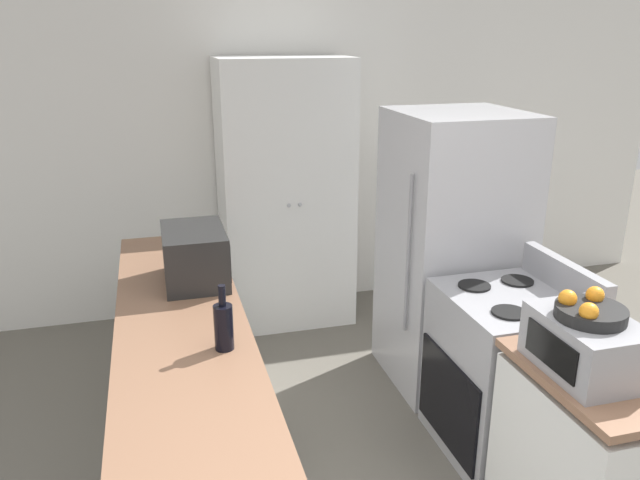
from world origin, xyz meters
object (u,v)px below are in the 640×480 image
at_px(stove, 505,373).
at_px(refrigerator, 452,251).
at_px(fruit_bowl, 589,310).
at_px(microwave, 195,256).
at_px(pantry_cabinet, 285,195).
at_px(wine_bottle, 224,325).
at_px(toaster_oven, 586,345).

height_order(stove, refrigerator, refrigerator).
bearing_deg(fruit_bowl, microwave, 135.84).
height_order(pantry_cabinet, wine_bottle, pantry_cabinet).
relative_size(refrigerator, microwave, 3.65).
relative_size(stove, refrigerator, 0.61).
distance_m(pantry_cabinet, wine_bottle, 2.19).
bearing_deg(wine_bottle, microwave, 93.79).
xyz_separation_m(stove, toaster_oven, (-0.14, -0.71, 0.55)).
bearing_deg(wine_bottle, fruit_bowl, -22.56).
xyz_separation_m(toaster_oven, fruit_bowl, (-0.01, 0.00, 0.15)).
distance_m(stove, toaster_oven, 0.91).
distance_m(toaster_oven, fruit_bowl, 0.15).
relative_size(stove, fruit_bowl, 3.94).
height_order(wine_bottle, fruit_bowl, fruit_bowl).
bearing_deg(microwave, toaster_oven, -44.11).
relative_size(microwave, wine_bottle, 1.63).
relative_size(microwave, fruit_bowl, 1.77).
relative_size(microwave, toaster_oven, 1.07).
height_order(refrigerator, wine_bottle, refrigerator).
bearing_deg(microwave, wine_bottle, -86.21).
xyz_separation_m(stove, wine_bottle, (-1.48, -0.15, 0.55)).
height_order(wine_bottle, toaster_oven, wine_bottle).
height_order(pantry_cabinet, fruit_bowl, pantry_cabinet).
height_order(refrigerator, toaster_oven, refrigerator).
xyz_separation_m(pantry_cabinet, refrigerator, (0.81, -1.14, -0.14)).
xyz_separation_m(microwave, fruit_bowl, (1.39, -1.35, 0.12)).
relative_size(wine_bottle, fruit_bowl, 1.09).
height_order(pantry_cabinet, toaster_oven, pantry_cabinet).
height_order(stove, toaster_oven, toaster_oven).
bearing_deg(wine_bottle, refrigerator, 31.35).
bearing_deg(pantry_cabinet, wine_bottle, -109.13).
height_order(stove, fruit_bowl, fruit_bowl).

